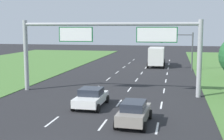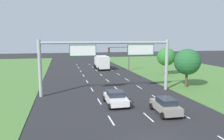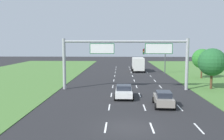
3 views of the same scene
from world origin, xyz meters
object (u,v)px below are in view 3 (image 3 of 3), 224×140
Objects in this scene: sign_gantry at (127,54)px; traffic_light_mast at (156,55)px; roadside_tree_far at (202,59)px; car_lead_silver at (124,91)px; box_truck at (138,64)px; car_near_red at (163,99)px; roadside_tree_mid at (212,62)px.

traffic_light_mast is at bearing 70.25° from sign_gantry.
roadside_tree_far is (13.84, 11.25, -1.32)m from sign_gantry.
box_truck is (3.56, 27.67, 0.94)m from car_lead_silver.
sign_gantry is at bearing -98.59° from box_truck.
box_truck is 22.80m from sign_gantry.
roadside_tree_mid is at bearing 52.37° from car_near_red.
roadside_tree_mid is (12.18, 5.86, 3.01)m from car_lead_silver.
roadside_tree_far is at bearing 65.79° from car_near_red.
sign_gantry is (0.44, 5.32, 4.15)m from car_lead_silver.
roadside_tree_far is (7.26, -7.07, -0.27)m from traffic_light_mast.
box_truck reaches higher than car_lead_silver.
roadside_tree_mid is (8.24, 9.73, 2.98)m from car_near_red.
traffic_light_mast is at bearing -49.96° from box_truck.
car_lead_silver is 0.76× the size of traffic_light_mast.
box_truck is at bearing 82.06° from sign_gantry.
car_near_red reaches higher than car_lead_silver.
roadside_tree_far is (14.28, 16.57, 2.83)m from car_lead_silver.
car_lead_silver is at bearing -130.75° from roadside_tree_far.
sign_gantry is 3.08× the size of traffic_light_mast.
car_lead_silver is 0.59× the size of box_truck.
roadside_tree_far is at bearing 78.91° from roadside_tree_mid.
car_near_red is 31.56m from box_truck.
car_near_red is at bearing -116.83° from roadside_tree_far.
roadside_tree_mid is (11.74, 0.55, -1.14)m from sign_gantry.
traffic_light_mast is at bearing 135.75° from roadside_tree_far.
box_truck is at bearing 83.35° from car_lead_silver.
car_near_red is 27.86m from traffic_light_mast.
car_near_red is 23.08m from roadside_tree_far.
car_lead_silver is 0.25× the size of sign_gantry.
traffic_light_mast is (7.02, 23.64, 3.11)m from car_lead_silver.
box_truck is 15.55m from roadside_tree_far.
roadside_tree_mid is at bearing -73.81° from traffic_light_mast.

